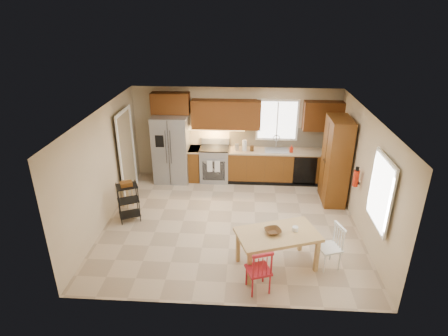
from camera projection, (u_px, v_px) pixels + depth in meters
name	position (u px, v px, depth m)	size (l,w,h in m)	color
floor	(231.00, 222.00, 8.35)	(5.50, 5.50, 0.00)	tan
ceiling	(232.00, 114.00, 7.34)	(5.50, 5.00, 0.02)	silver
wall_back	(236.00, 133.00, 10.12)	(5.50, 0.02, 2.50)	#CCB793
wall_front	(224.00, 241.00, 5.57)	(5.50, 0.02, 2.50)	#CCB793
wall_left	(103.00, 168.00, 8.00)	(0.02, 5.00, 2.50)	#CCB793
wall_right	(365.00, 175.00, 7.69)	(0.02, 5.00, 2.50)	#CCB793
refrigerator	(172.00, 149.00, 10.02)	(0.92, 0.75, 1.82)	gray
range_stove	(215.00, 164.00, 10.19)	(0.76, 0.63, 0.92)	gray
base_cabinet_narrow	(195.00, 164.00, 10.24)	(0.30, 0.60, 0.90)	brown
base_cabinet_run	(282.00, 166.00, 10.10)	(2.92, 0.60, 0.90)	brown
dishwasher	(305.00, 171.00, 9.81)	(0.60, 0.02, 0.78)	black
backsplash	(283.00, 137.00, 10.07)	(2.92, 0.03, 0.55)	#C6B595
upper_over_fridge	(170.00, 103.00, 9.72)	(1.00, 0.35, 0.55)	#532F0D
upper_left_block	(226.00, 114.00, 9.75)	(1.80, 0.35, 0.75)	#532F0D
upper_right_block	(323.00, 116.00, 9.60)	(1.00, 0.35, 0.75)	#532F0D
window_back	(277.00, 120.00, 9.88)	(1.12, 0.04, 1.12)	white
sink	(276.00, 152.00, 9.95)	(0.62, 0.46, 0.16)	gray
undercab_glow	(215.00, 129.00, 9.90)	(1.60, 0.30, 0.01)	#FFBF66
soap_bottle	(291.00, 149.00, 9.78)	(0.09, 0.09, 0.19)	#B7210C
paper_towel	(244.00, 145.00, 9.88)	(0.12, 0.12, 0.28)	silver
canister_steel	(237.00, 147.00, 9.91)	(0.11, 0.11, 0.18)	gray
canister_wood	(252.00, 148.00, 9.87)	(0.10, 0.10, 0.14)	#523315
pantry	(336.00, 161.00, 8.88)	(0.50, 0.95, 2.10)	brown
fire_extinguisher	(356.00, 178.00, 7.89)	(0.12, 0.12, 0.36)	#B7210C
window_right	(381.00, 192.00, 6.56)	(0.04, 1.02, 1.32)	white
doorway	(126.00, 154.00, 9.26)	(0.04, 0.95, 2.10)	#8C7A59
dining_table	(277.00, 250.00, 6.85)	(1.44, 0.81, 0.70)	tan
chair_red	(258.00, 269.00, 6.25)	(0.40, 0.40, 0.85)	#AF1B25
chair_white	(329.00, 247.00, 6.81)	(0.40, 0.40, 0.85)	silver
table_bowl	(273.00, 233.00, 6.71)	(0.29, 0.29, 0.07)	#523315
table_jar	(295.00, 230.00, 6.75)	(0.10, 0.10, 0.11)	silver
bar_stool	(127.00, 194.00, 8.89)	(0.31, 0.31, 0.64)	tan
utility_cart	(129.00, 202.00, 8.28)	(0.45, 0.35, 0.90)	black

